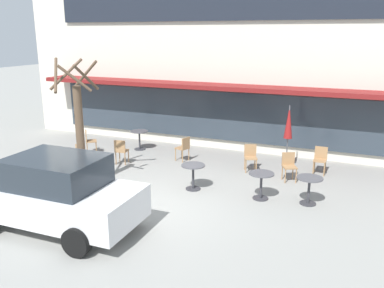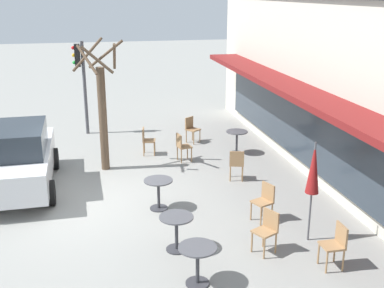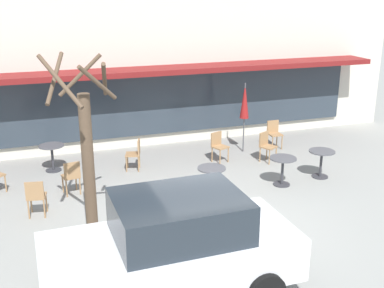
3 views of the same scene
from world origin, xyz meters
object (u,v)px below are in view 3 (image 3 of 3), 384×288
(street_tree, at_px, (87,154))
(cafe_chair_3, at_px, (135,152))
(cafe_table_streetside, at_px, (211,177))
(cafe_table_by_tree, at_px, (321,159))
(cafe_chair_1, at_px, (274,132))
(cafe_chair_6, at_px, (36,195))
(patio_umbrella_green_folded, at_px, (245,101))
(parked_sedan, at_px, (173,247))
(cafe_table_near_wall, at_px, (52,153))
(cafe_table_mid_patio, at_px, (283,167))
(cafe_chair_2, at_px, (71,175))
(cafe_chair_0, at_px, (266,144))
(cafe_chair_5, at_px, (219,145))

(street_tree, bearing_deg, cafe_chair_3, 64.25)
(cafe_table_streetside, bearing_deg, cafe_table_by_tree, 3.86)
(cafe_chair_1, relative_size, cafe_chair_6, 1.00)
(cafe_chair_3, bearing_deg, cafe_chair_6, -141.68)
(patio_umbrella_green_folded, xyz_separation_m, parked_sedan, (-4.25, -6.41, -0.75))
(cafe_table_by_tree, relative_size, cafe_chair_3, 0.85)
(cafe_table_near_wall, relative_size, cafe_chair_6, 0.85)
(patio_umbrella_green_folded, distance_m, cafe_chair_6, 6.97)
(cafe_chair_1, xyz_separation_m, parked_sedan, (-5.34, -6.44, 0.35))
(cafe_table_streetside, distance_m, cafe_table_mid_patio, 2.02)
(cafe_table_near_wall, height_order, cafe_chair_2, cafe_chair_2)
(patio_umbrella_green_folded, distance_m, cafe_chair_3, 3.78)
(patio_umbrella_green_folded, bearing_deg, cafe_table_streetside, -127.23)
(cafe_table_near_wall, xyz_separation_m, cafe_table_by_tree, (6.90, -2.88, 0.00))
(cafe_chair_0, bearing_deg, cafe_chair_2, -173.73)
(patio_umbrella_green_folded, relative_size, cafe_chair_3, 2.47)
(patio_umbrella_green_folded, bearing_deg, cafe_chair_6, -157.12)
(cafe_table_near_wall, distance_m, cafe_table_by_tree, 7.48)
(street_tree, bearing_deg, cafe_table_near_wall, 96.89)
(cafe_chair_1, height_order, cafe_chair_2, same)
(cafe_table_streetside, height_order, cafe_table_mid_patio, same)
(parked_sedan, bearing_deg, cafe_chair_5, 61.47)
(cafe_chair_0, relative_size, cafe_chair_2, 1.00)
(cafe_table_near_wall, bearing_deg, cafe_chair_0, -11.66)
(cafe_table_streetside, xyz_separation_m, cafe_chair_3, (-1.38, 2.41, 0.01))
(patio_umbrella_green_folded, relative_size, cafe_chair_6, 2.47)
(cafe_table_by_tree, relative_size, cafe_chair_2, 0.85)
(cafe_chair_2, distance_m, cafe_chair_5, 4.50)
(cafe_table_near_wall, relative_size, cafe_chair_5, 0.85)
(cafe_table_by_tree, height_order, patio_umbrella_green_folded, patio_umbrella_green_folded)
(patio_umbrella_green_folded, bearing_deg, cafe_table_by_tree, -67.97)
(cafe_table_by_tree, distance_m, street_tree, 6.66)
(cafe_table_streetside, distance_m, cafe_table_by_tree, 3.30)
(cafe_table_by_tree, relative_size, patio_umbrella_green_folded, 0.35)
(patio_umbrella_green_folded, distance_m, parked_sedan, 7.73)
(cafe_table_streetside, height_order, parked_sedan, parked_sedan)
(cafe_table_streetside, xyz_separation_m, cafe_chair_0, (2.47, 1.85, 0.01))
(street_tree, bearing_deg, cafe_chair_0, 28.40)
(cafe_chair_0, xyz_separation_m, cafe_chair_6, (-6.60, -1.63, 0.00))
(cafe_chair_1, relative_size, cafe_chair_2, 1.00)
(cafe_table_streetside, bearing_deg, cafe_table_near_wall, 139.30)
(cafe_chair_6, bearing_deg, parked_sedan, -60.78)
(cafe_chair_1, height_order, cafe_chair_5, same)
(cafe_table_near_wall, distance_m, cafe_chair_2, 1.91)
(cafe_table_mid_patio, xyz_separation_m, patio_umbrella_green_folded, (0.19, 2.83, 1.11))
(cafe_table_by_tree, xyz_separation_m, parked_sedan, (-5.33, -3.73, 0.36))
(patio_umbrella_green_folded, relative_size, street_tree, 0.58)
(cafe_table_near_wall, bearing_deg, cafe_chair_2, -79.47)
(cafe_chair_2, bearing_deg, cafe_chair_3, 32.15)
(cafe_chair_2, relative_size, street_tree, 0.23)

